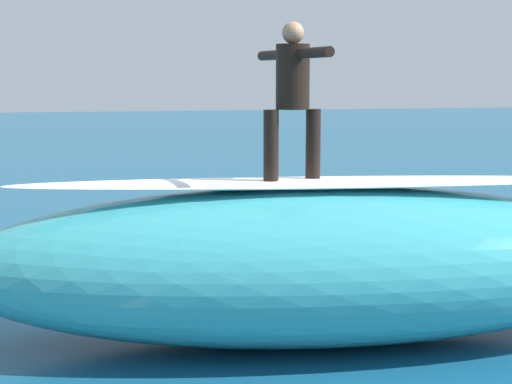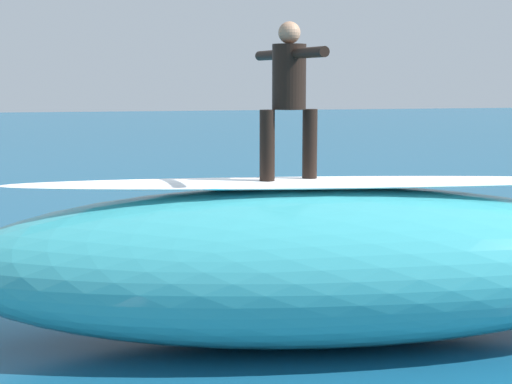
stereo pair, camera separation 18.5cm
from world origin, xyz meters
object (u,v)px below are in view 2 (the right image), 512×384
surfboard_paddling (235,251)px  surfer_paddling (229,242)px  surfer_riding (289,89)px  surfboard_riding (288,183)px

surfboard_paddling → surfer_paddling: (0.12, 0.06, 0.17)m
surfer_paddling → surfer_riding: bearing=-120.2°
surfer_riding → surfboard_riding: bearing=-114.0°
surfer_riding → surfer_paddling: (-0.19, -4.32, -2.53)m
surfboard_riding → surfboard_paddling: bearing=-104.0°
surfer_paddling → surfboard_paddling: bearing=0.0°
surfboard_riding → surfer_riding: 1.00m
surfboard_riding → surfboard_paddling: size_ratio=0.86×
surfer_paddling → surfboard_riding: bearing=-120.2°
surfboard_paddling → surfer_paddling: bearing=-180.0°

